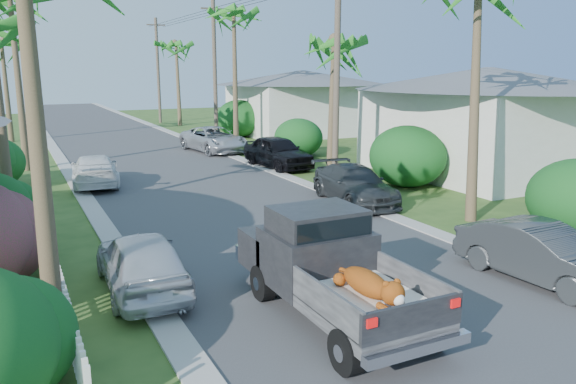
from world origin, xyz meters
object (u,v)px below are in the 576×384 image
pickup_truck (324,263)px  parked_car_lf (95,171)px  parked_car_ln (141,262)px  palm_r_d (176,44)px  palm_l_d (1,41)px  utility_pole_d (158,70)px  parked_car_rn (542,254)px  parked_car_rm (354,185)px  utility_pole_b (337,72)px  parked_car_rd (214,140)px  house_right_far (302,105)px  palm_r_b (333,40)px  utility_pole_c (215,71)px  house_right_near (485,125)px  parked_car_rf (278,152)px  palm_r_c (234,11)px

pickup_truck → parked_car_lf: size_ratio=1.17×
parked_car_ln → palm_r_d: bearing=-105.4°
parked_car_ln → palm_l_d: size_ratio=0.51×
palm_r_d → utility_pole_d: utility_pole_d is taller
parked_car_ln → parked_car_rn: bearing=158.6°
parked_car_rm → palm_l_d: size_ratio=0.58×
parked_car_rm → parked_car_lf: (-7.91, 7.29, -0.02)m
parked_car_lf → utility_pole_b: size_ratio=0.49×
parked_car_rd → parked_car_ln: size_ratio=1.30×
parked_car_ln → house_right_far: bearing=-122.7°
palm_r_b → house_right_far: size_ratio=0.80×
parked_car_rn → pickup_truck: bearing=166.3°
parked_car_rm → house_right_far: 22.29m
utility_pole_c → palm_r_d: bearing=85.7°
house_right_near → utility_pole_d: (-7.40, 31.00, 2.38)m
parked_car_rd → house_right_far: (9.03, 6.18, 1.41)m
parked_car_ln → palm_r_b: palm_r_b is taller
parked_car_rn → house_right_near: house_right_near is taller
pickup_truck → palm_r_d: size_ratio=0.64×
pickup_truck → parked_car_lf: bearing=98.8°
house_right_near → utility_pole_b: (-7.40, 1.00, 2.38)m
parked_car_ln → utility_pole_d: size_ratio=0.44×
palm_r_b → utility_pole_d: size_ratio=0.80×
parked_car_rf → parked_car_lf: size_ratio=1.02×
pickup_truck → palm_r_c: palm_r_c is taller
parked_car_rn → palm_r_d: size_ratio=0.50×
palm_r_c → parked_car_rd: bearing=-135.7°
utility_pole_b → parked_car_rf: bearing=97.8°
palm_l_d → utility_pole_d: 15.19m
pickup_truck → palm_r_c: size_ratio=0.54×
parked_car_rn → utility_pole_b: size_ratio=0.44×
utility_pole_c → palm_l_d: bearing=153.6°
parked_car_rf → palm_r_c: 11.39m
parked_car_rn → utility_pole_d: utility_pole_d is taller
house_right_far → palm_l_d: bearing=168.4°
parked_car_rn → parked_car_ln: bearing=152.6°
house_right_near → house_right_far: size_ratio=1.00×
palm_l_d → parked_car_rd: bearing=-44.2°
palm_l_d → utility_pole_d: bearing=36.6°
pickup_truck → palm_r_d: 39.20m
parked_car_lf → utility_pole_d: 28.03m
pickup_truck → palm_r_c: (7.51, 23.99, 7.10)m
palm_r_b → pickup_truck: bearing=-121.3°
palm_r_b → palm_r_c: 11.22m
parked_car_rf → palm_r_c: palm_r_c is taller
parked_car_rd → parked_car_rf: bearing=-88.6°
parked_car_lf → utility_pole_c: bearing=-123.3°
house_right_near → house_right_far: house_right_near is taller
parked_car_ln → parked_car_lf: (0.72, 12.18, -0.03)m
palm_l_d → utility_pole_c: bearing=-26.4°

